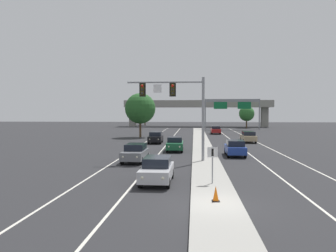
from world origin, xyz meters
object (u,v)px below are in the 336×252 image
object	(u,v)px
car_oncoming_grey	(135,153)
traffic_cone_median_nose	(216,194)
highway_sign_gantry	(232,104)
tree_far_right_c	(247,114)
tree_far_left_b	(145,113)
car_oncoming_green	(175,144)
median_sign_post	(212,159)
car_receding_tan	(248,137)
car_receding_red	(216,130)
car_oncoming_silver	(157,169)
tree_far_left_a	(140,108)
car_receding_blue	(235,148)
overhead_signal_mast	(179,101)
car_oncoming_black	(156,137)

from	to	relation	value
car_oncoming_grey	traffic_cone_median_nose	xyz separation A→B (m)	(6.14, -13.40, -0.31)
highway_sign_gantry	tree_far_right_c	world-z (taller)	highway_sign_gantry
tree_far_left_b	car_oncoming_green	bearing A→B (deg)	-79.27
median_sign_post	tree_far_right_c	size ratio (longest dim) A/B	0.37
car_receding_tan	highway_sign_gantry	bearing A→B (deg)	87.51
tree_far_right_c	car_receding_red	bearing A→B (deg)	-111.03
car_oncoming_green	car_receding_red	size ratio (longest dim) A/B	1.01
car_oncoming_grey	highway_sign_gantry	world-z (taller)	highway_sign_gantry
car_oncoming_silver	tree_far_left_a	xyz separation A→B (m)	(-6.89, 37.23, 4.11)
car_receding_tan	car_receding_red	bearing A→B (deg)	100.71
car_oncoming_grey	traffic_cone_median_nose	world-z (taller)	car_oncoming_grey
car_oncoming_silver	traffic_cone_median_nose	distance (m)	5.83
car_oncoming_grey	car_receding_red	world-z (taller)	same
car_oncoming_grey	traffic_cone_median_nose	distance (m)	14.74
median_sign_post	car_oncoming_green	bearing A→B (deg)	100.24
median_sign_post	traffic_cone_median_nose	bearing A→B (deg)	-90.79
tree_far_left_b	tree_far_right_c	bearing A→B (deg)	-29.66
median_sign_post	highway_sign_gantry	bearing A→B (deg)	82.78
median_sign_post	car_receding_blue	xyz separation A→B (m)	(2.96, 14.00, -0.77)
overhead_signal_mast	tree_far_left_b	world-z (taller)	overhead_signal_mast
median_sign_post	highway_sign_gantry	distance (m)	65.07
overhead_signal_mast	car_oncoming_grey	distance (m)	5.87
car_oncoming_silver	overhead_signal_mast	bearing A→B (deg)	83.98
highway_sign_gantry	car_oncoming_green	bearing A→B (deg)	-103.70
car_receding_blue	car_receding_red	distance (m)	33.75
car_receding_red	traffic_cone_median_nose	distance (m)	51.95
car_oncoming_silver	car_oncoming_black	distance (m)	26.66
median_sign_post	car_oncoming_grey	xyz separation A→B (m)	(-6.20, 9.30, -0.77)
median_sign_post	traffic_cone_median_nose	size ratio (longest dim) A/B	2.97
traffic_cone_median_nose	car_receding_tan	bearing A→B (deg)	78.71
overhead_signal_mast	car_oncoming_silver	size ratio (longest dim) A/B	1.61
overhead_signal_mast	car_receding_blue	size ratio (longest dim) A/B	1.61
median_sign_post	car_receding_red	size ratio (longest dim) A/B	0.49
car_oncoming_silver	car_oncoming_black	bearing A→B (deg)	96.56
overhead_signal_mast	median_sign_post	distance (m)	10.50
car_oncoming_black	highway_sign_gantry	distance (m)	40.32
car_receding_red	overhead_signal_mast	bearing A→B (deg)	-98.31
median_sign_post	car_oncoming_silver	distance (m)	3.51
car_receding_blue	tree_far_left_a	xyz separation A→B (m)	(-13.21, 23.92, 4.11)
median_sign_post	car_receding_tan	distance (m)	30.12
car_receding_blue	tree_far_left_b	size ratio (longest dim) A/B	0.75
highway_sign_gantry	traffic_cone_median_nose	bearing A→B (deg)	-96.83
traffic_cone_median_nose	highway_sign_gantry	xyz separation A→B (m)	(8.21, 68.50, 5.66)
car_oncoming_green	car_receding_tan	xyz separation A→B (m)	(9.84, 11.60, 0.00)
car_oncoming_grey	tree_far_left_a	xyz separation A→B (m)	(-4.05, 28.62, 4.11)
car_oncoming_green	tree_far_right_c	bearing A→B (deg)	73.76
overhead_signal_mast	car_receding_blue	bearing A→B (deg)	39.79
car_receding_red	car_oncoming_green	bearing A→B (deg)	-101.99
overhead_signal_mast	tree_far_left_b	size ratio (longest dim) A/B	1.20
car_receding_blue	highway_sign_gantry	distance (m)	50.94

